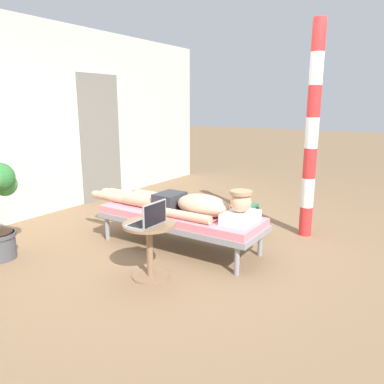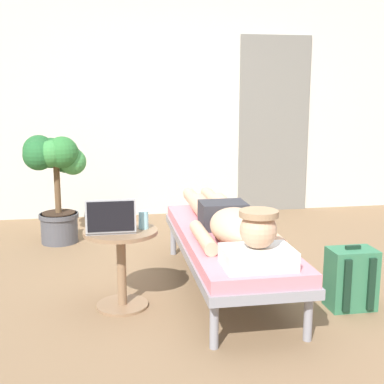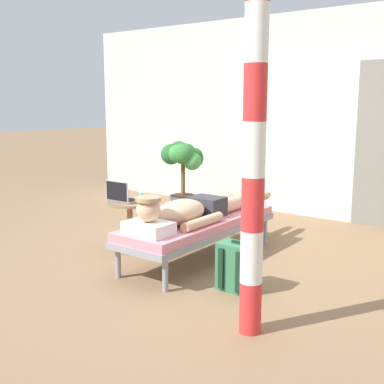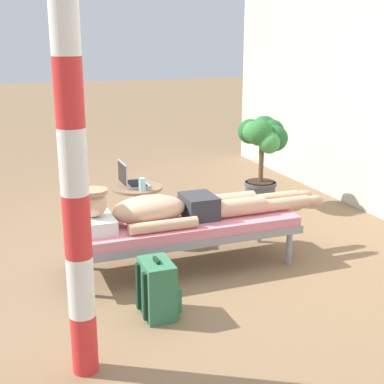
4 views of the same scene
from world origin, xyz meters
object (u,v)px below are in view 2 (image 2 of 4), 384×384
Objects in this scene: laptop at (111,223)px; drink_glass at (144,220)px; person_reclining at (229,221)px; side_table at (121,255)px; lounge_chair at (227,242)px; potted_plant at (55,169)px; backpack at (351,279)px.

drink_glass is at bearing 15.97° from laptop.
person_reclining is 4.15× the size of side_table.
laptop is (-0.81, -0.18, 0.06)m from person_reclining.
drink_glass is (-0.60, -0.12, 0.06)m from person_reclining.
person_reclining is 18.77× the size of drink_glass.
side_table is (-0.75, -0.19, 0.01)m from lounge_chair.
backpack is at bearing -42.92° from potted_plant.
potted_plant is (-1.30, 1.42, 0.35)m from lounge_chair.
laptop is (-0.81, -0.25, 0.24)m from lounge_chair.
lounge_chair is 4.47× the size of backpack.
potted_plant reaches higher than side_table.
person_reclining is 1.99m from potted_plant.
lounge_chair is at bearing 90.00° from person_reclining.
side_table is 1.23× the size of backpack.
lounge_chair is 0.88m from laptop.
person_reclining is at bearing 12.26° from laptop.
backpack reaches higher than lounge_chair.
potted_plant reaches higher than lounge_chair.
laptop is (-0.06, -0.05, 0.23)m from side_table.
lounge_chair is at bearing 17.17° from drink_glass.
side_table is at bearing -71.22° from potted_plant.
drink_glass is 1.41m from backpack.
lounge_chair is 6.12× the size of laptop.
drink_glass reaches higher than backpack.
laptop is at bearing -73.64° from potted_plant.
laptop is 0.73× the size of backpack.
person_reclining is at bearing 151.57° from backpack.
person_reclining is at bearing 9.45° from side_table.
person_reclining is 0.78m from side_table.
backpack is at bearing -28.43° from person_reclining.
potted_plant is at bearing 113.52° from drink_glass.
side_table is at bearing 169.77° from backpack.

